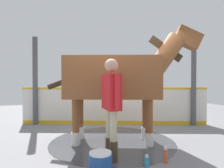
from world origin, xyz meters
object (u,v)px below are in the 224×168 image
Objects in this scene: bottle_spray at (165,155)px; wash_bucket at (100,163)px; bottle_shampoo at (147,161)px; horse at (118,78)px; handler at (111,101)px.

wash_bucket is at bearing 1.13° from bottle_spray.
bottle_shampoo is 0.38m from bottle_spray.
horse is 1.92m from bottle_spray.
bottle_spray is at bearing -178.87° from wash_bucket.
handler is 6.43× the size of bottle_spray.
horse is 1.93m from bottle_shampoo.
horse is at bearing -74.95° from bottle_spray.
handler is 4.92× the size of wash_bucket.
handler is at bearing -28.74° from bottle_spray.
wash_bucket is at bearing -0.57° from bottle_shampoo.
horse reaches higher than handler.
handler is at bearing -47.10° from bottle_shampoo.
horse is at bearing -117.18° from handler.
horse is 1.08m from handler.
bottle_spray is (-0.37, -0.03, 0.04)m from bottle_shampoo.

